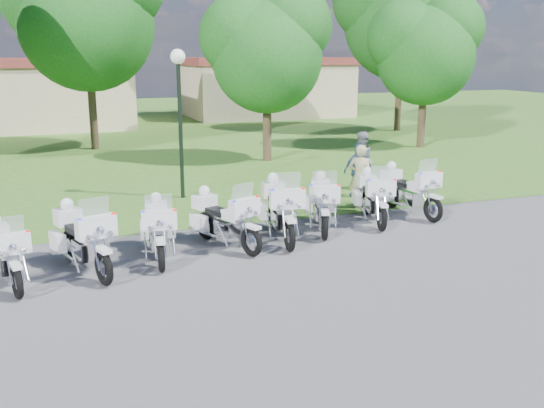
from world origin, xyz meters
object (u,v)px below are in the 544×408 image
object	(u,v)px
motorcycle_2	(158,228)
bystander_c	(358,170)
lamp_post	(179,88)
motorcycle_1	(82,237)
bystander_b	(361,161)
motorcycle_4	(280,208)
motorcycle_6	(373,196)
bystander_a	(360,177)
motorcycle_5	(322,202)
motorcycle_0	(5,252)
motorcycle_3	(224,218)
motorcycle_7	(408,189)

from	to	relation	value
motorcycle_2	bystander_c	size ratio (longest dim) A/B	1.39
lamp_post	bystander_c	bearing A→B (deg)	-18.92
motorcycle_1	bystander_b	world-z (taller)	bystander_b
bystander_c	motorcycle_4	bearing A→B (deg)	38.74
motorcycle_6	lamp_post	world-z (taller)	lamp_post
bystander_a	motorcycle_5	bearing A→B (deg)	75.91
motorcycle_4	motorcycle_6	size ratio (longest dim) A/B	1.11
lamp_post	bystander_a	distance (m)	5.94
motorcycle_0	bystander_b	distance (m)	11.65
motorcycle_6	bystander_b	distance (m)	3.92
lamp_post	bystander_c	world-z (taller)	lamp_post
motorcycle_5	bystander_c	distance (m)	3.74
motorcycle_4	motorcycle_5	distance (m)	1.34
bystander_b	bystander_c	distance (m)	1.20
lamp_post	motorcycle_5	bearing A→B (deg)	-60.00
motorcycle_3	lamp_post	distance (m)	5.77
motorcycle_4	motorcycle_7	bearing A→B (deg)	-158.76
motorcycle_1	motorcycle_2	xyz separation A→B (m)	(1.59, 0.33, -0.05)
motorcycle_0	motorcycle_1	distance (m)	1.46
motorcycle_1	bystander_b	xyz separation A→B (m)	(8.98, 4.97, 0.24)
motorcycle_2	lamp_post	size ratio (longest dim) A/B	0.52
motorcycle_2	bystander_c	xyz separation A→B (m)	(6.76, 3.62, 0.19)
motorcycle_3	motorcycle_7	size ratio (longest dim) A/B	0.92
motorcycle_5	motorcycle_2	bearing A→B (deg)	31.70
motorcycle_0	bystander_b	world-z (taller)	bystander_b
motorcycle_2	lamp_post	xyz separation A→B (m)	(1.64, 5.38, 2.69)
motorcycle_2	motorcycle_1	bearing A→B (deg)	18.66
motorcycle_3	motorcycle_5	distance (m)	2.79
motorcycle_6	lamp_post	size ratio (longest dim) A/B	0.52
motorcycle_1	motorcycle_5	distance (m)	5.97
motorcycle_7	bystander_b	bearing A→B (deg)	-102.35
bystander_c	motorcycle_5	bearing A→B (deg)	47.00
bystander_b	motorcycle_4	bearing A→B (deg)	16.92
motorcycle_2	bystander_b	world-z (taller)	bystander_b
motorcycle_0	motorcycle_6	world-z (taller)	motorcycle_6
motorcycle_1	motorcycle_2	bearing A→B (deg)	174.01
motorcycle_5	bystander_a	size ratio (longest dim) A/B	1.27
lamp_post	motorcycle_4	bearing A→B (deg)	-74.80
motorcycle_6	motorcycle_5	bearing A→B (deg)	23.33
motorcycle_4	lamp_post	xyz separation A→B (m)	(-1.34, 4.92, 2.61)
motorcycle_6	bystander_b	size ratio (longest dim) A/B	1.25
motorcycle_6	motorcycle_7	world-z (taller)	motorcycle_7
motorcycle_4	bystander_b	xyz separation A→B (m)	(4.41, 4.18, 0.21)
motorcycle_3	bystander_a	xyz separation A→B (m)	(4.61, 2.10, 0.25)
motorcycle_2	bystander_a	distance (m)	6.59
motorcycle_3	bystander_a	bearing A→B (deg)	-177.14
motorcycle_5	bystander_a	xyz separation A→B (m)	(1.88, 1.53, 0.23)
motorcycle_0	bystander_c	size ratio (longest dim) A/B	1.29
motorcycle_4	bystander_b	distance (m)	6.08
motorcycle_5	bystander_b	size ratio (longest dim) A/B	1.23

